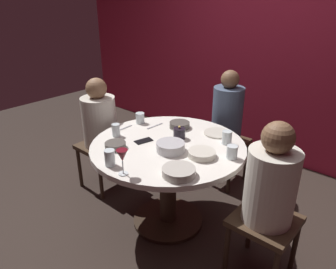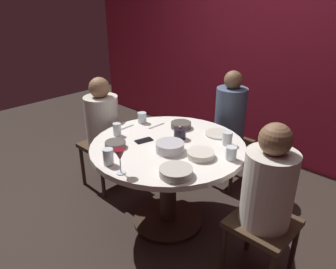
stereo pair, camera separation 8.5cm
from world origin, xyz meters
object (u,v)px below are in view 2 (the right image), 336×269
object	(u,v)px
seated_diner_back	(230,117)
dinner_plate	(218,134)
cup_by_left_diner	(117,129)
cup_by_right_diner	(142,118)
cell_phone	(144,140)
bowl_serving_large	(170,147)
candle_holder	(180,134)
cup_near_candle	(231,153)
cup_center_front	(227,138)
bowl_sauce_side	(115,144)
bowl_small_white	(181,125)
seated_diner_right	(268,189)
bowl_rice_portion	(200,154)
bowl_salad_center	(176,172)
seated_diner_left	(102,121)
cup_far_edge	(108,157)
dining_table	(168,163)
wine_glass	(120,156)

from	to	relation	value
seated_diner_back	dinner_plate	xyz separation A→B (m)	(0.18, -0.47, 0.03)
cup_by_left_diner	cup_by_right_diner	world-z (taller)	cup_by_left_diner
cell_phone	bowl_serving_large	distance (m)	0.28
cell_phone	seated_diner_back	bearing A→B (deg)	94.52
candle_holder	cup_near_candle	xyz separation A→B (m)	(0.49, -0.02, 0.00)
cup_center_front	bowl_sauce_side	bearing A→B (deg)	-133.85
bowl_serving_large	bowl_small_white	size ratio (longest dim) A/B	1.21
bowl_serving_large	cup_near_candle	size ratio (longest dim) A/B	2.20
seated_diner_right	dinner_plate	bearing A→B (deg)	-31.95
bowl_rice_portion	cup_by_left_diner	size ratio (longest dim) A/B	1.90
bowl_salad_center	cell_phone	bearing A→B (deg)	158.17
cup_near_candle	seated_diner_left	bearing A→B (deg)	-174.90
cup_by_left_diner	cup_center_front	size ratio (longest dim) A/B	1.00
bowl_rice_portion	cup_far_edge	size ratio (longest dim) A/B	1.71
candle_holder	seated_diner_left	bearing A→B (deg)	-170.87
seated_diner_left	dinner_plate	size ratio (longest dim) A/B	5.10
cup_by_left_diner	bowl_sauce_side	bearing A→B (deg)	-42.16
candle_holder	bowl_salad_center	xyz separation A→B (m)	(0.35, -0.45, -0.02)
bowl_small_white	cup_center_front	world-z (taller)	cup_center_front
cup_near_candle	cell_phone	bearing A→B (deg)	-162.38
seated_diner_left	seated_diner_right	bearing A→B (deg)	0.00
candle_holder	cup_by_left_diner	distance (m)	0.52
seated_diner_back	cup_by_right_diner	bearing A→B (deg)	-33.56
cup_far_edge	bowl_rice_portion	bearing A→B (deg)	52.12
dining_table	cup_center_front	xyz separation A→B (m)	(0.34, 0.30, 0.23)
cup_near_candle	cup_by_right_diner	bearing A→B (deg)	177.44
bowl_salad_center	cup_far_edge	size ratio (longest dim) A/B	1.89
dining_table	seated_diner_left	size ratio (longest dim) A/B	1.07
bowl_sauce_side	cup_far_edge	bearing A→B (deg)	-48.05
dining_table	cell_phone	size ratio (longest dim) A/B	8.65
wine_glass	cell_phone	bearing A→B (deg)	120.05
bowl_rice_portion	seated_diner_left	bearing A→B (deg)	179.87
seated_diner_right	bowl_rice_portion	size ratio (longest dim) A/B	5.81
candle_holder	cup_near_candle	bearing A→B (deg)	-2.11
cup_near_candle	bowl_sauce_side	bearing A→B (deg)	-149.76
cell_phone	cup_far_edge	distance (m)	0.44
bowl_rice_portion	seated_diner_back	bearing A→B (deg)	109.90
cell_phone	cup_by_left_diner	bearing A→B (deg)	-148.23
cup_by_right_diner	bowl_rice_portion	bearing A→B (deg)	-11.87
bowl_small_white	cup_far_edge	bearing A→B (deg)	-85.71
dinner_plate	cell_phone	size ratio (longest dim) A/B	1.58
wine_glass	cup_center_front	world-z (taller)	wine_glass
bowl_small_white	cup_by_left_diner	xyz separation A→B (m)	(-0.28, -0.48, 0.03)
seated_diner_right	bowl_rice_portion	xyz separation A→B (m)	(-0.53, -0.00, 0.05)
dining_table	wine_glass	distance (m)	0.62
bowl_small_white	cup_by_right_diner	size ratio (longest dim) A/B	1.85
dinner_plate	seated_diner_left	bearing A→B (deg)	-158.34
bowl_rice_portion	bowl_sauce_side	bearing A→B (deg)	-151.42
seated_diner_back	cell_phone	distance (m)	0.99
seated_diner_back	cup_by_left_diner	bearing A→B (deg)	-21.81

